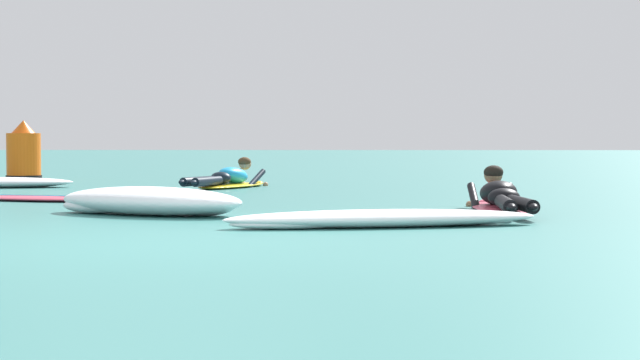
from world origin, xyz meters
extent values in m
plane|color=#387A75|center=(0.00, 10.00, 0.00)|extent=(120.00, 120.00, 0.00)
ellipsoid|color=#E54C66|center=(3.17, 3.48, 0.04)|extent=(0.56, 1.98, 0.07)
ellipsoid|color=#E54C66|center=(3.16, 4.42, 0.05)|extent=(0.20, 0.20, 0.06)
ellipsoid|color=black|center=(3.17, 3.53, 0.20)|extent=(0.41, 0.67, 0.35)
ellipsoid|color=black|center=(3.17, 3.14, 0.17)|extent=(0.34, 0.28, 0.20)
cylinder|color=black|center=(3.10, 2.53, 0.14)|extent=(0.18, 0.93, 0.14)
ellipsoid|color=black|center=(3.08, 2.07, 0.14)|extent=(0.10, 0.22, 0.08)
cylinder|color=black|center=(3.26, 2.53, 0.14)|extent=(0.21, 0.93, 0.14)
ellipsoid|color=black|center=(3.29, 2.07, 0.14)|extent=(0.10, 0.22, 0.08)
cylinder|color=black|center=(2.94, 3.90, 0.12)|extent=(0.10, 0.59, 0.34)
sphere|color=#8C6647|center=(2.94, 4.28, 0.02)|extent=(0.09, 0.09, 0.09)
cylinder|color=black|center=(3.38, 3.88, 0.12)|extent=(0.10, 0.59, 0.34)
sphere|color=#8C6647|center=(3.38, 4.24, 0.02)|extent=(0.09, 0.09, 0.09)
sphere|color=#8C6647|center=(3.16, 3.92, 0.38)|extent=(0.21, 0.21, 0.21)
ellipsoid|color=black|center=(3.16, 3.90, 0.41)|extent=(0.22, 0.20, 0.16)
ellipsoid|color=yellow|center=(-0.42, 8.78, 0.04)|extent=(1.24, 2.02, 0.07)
ellipsoid|color=yellow|center=(-0.08, 9.63, 0.05)|extent=(0.27, 0.26, 0.06)
ellipsoid|color=#1E9EDB|center=(-0.40, 8.82, 0.20)|extent=(0.63, 0.82, 0.35)
ellipsoid|color=black|center=(-0.55, 8.44, 0.17)|extent=(0.42, 0.38, 0.20)
cylinder|color=black|center=(-0.83, 7.94, 0.14)|extent=(0.47, 0.81, 0.14)
ellipsoid|color=black|center=(-1.00, 7.56, 0.14)|extent=(0.17, 0.24, 0.08)
cylinder|color=black|center=(-0.68, 7.88, 0.14)|extent=(0.39, 0.83, 0.14)
ellipsoid|color=black|center=(-0.81, 7.49, 0.14)|extent=(0.17, 0.24, 0.08)
cylinder|color=black|center=(-0.46, 9.27, 0.12)|extent=(0.30, 0.59, 0.35)
sphere|color=tan|center=(-0.32, 9.64, 0.02)|extent=(0.09, 0.09, 0.09)
cylinder|color=black|center=(-0.06, 9.10, 0.12)|extent=(0.30, 0.59, 0.35)
sphere|color=tan|center=(0.08, 9.44, 0.02)|extent=(0.09, 0.09, 0.09)
sphere|color=tan|center=(-0.25, 9.22, 0.38)|extent=(0.21, 0.21, 0.21)
ellipsoid|color=#47331E|center=(-0.25, 9.20, 0.41)|extent=(0.28, 0.27, 0.16)
ellipsoid|color=#E54C66|center=(-2.40, 5.10, 0.04)|extent=(2.01, 1.00, 0.07)
cube|color=#1E9EDB|center=(-2.40, 5.10, 0.07)|extent=(1.60, 0.45, 0.01)
ellipsoid|color=white|center=(1.85, 1.45, 0.08)|extent=(2.91, 1.13, 0.16)
ellipsoid|color=white|center=(2.53, 1.69, 0.06)|extent=(1.05, 0.38, 0.11)
ellipsoid|color=white|center=(1.02, 1.22, 0.04)|extent=(1.06, 0.43, 0.09)
ellipsoid|color=white|center=(-3.70, 8.82, 0.06)|extent=(1.02, 0.57, 0.12)
ellipsoid|color=white|center=(-0.53, 2.82, 0.15)|extent=(2.33, 1.67, 0.29)
ellipsoid|color=white|center=(0.02, 2.71, 0.10)|extent=(0.89, 0.71, 0.21)
ellipsoid|color=white|center=(-1.16, 3.01, 0.08)|extent=(0.89, 0.72, 0.16)
cylinder|color=#EA5B0F|center=(-4.59, 11.01, 0.45)|extent=(0.62, 0.62, 0.90)
cone|color=#EA5B0F|center=(-4.59, 11.01, 1.02)|extent=(0.44, 0.44, 0.24)
cylinder|color=black|center=(-4.59, 11.01, 0.06)|extent=(0.66, 0.66, 0.12)
camera|label=1|loc=(1.61, -7.52, 0.78)|focal=56.51mm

